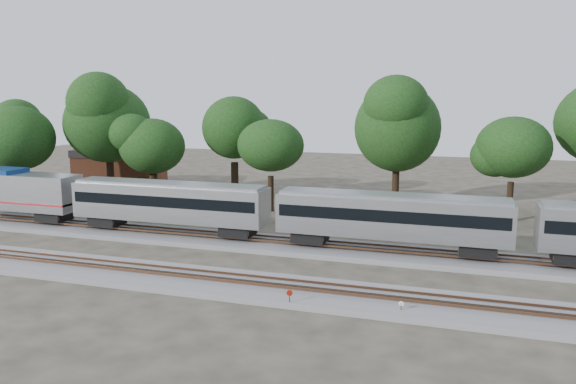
% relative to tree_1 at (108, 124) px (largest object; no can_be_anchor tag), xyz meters
% --- Properties ---
extents(ground, '(160.00, 160.00, 0.00)m').
position_rel_tree_1_xyz_m(ground, '(24.43, -19.14, -8.93)').
color(ground, '#383328').
rests_on(ground, ground).
extents(track_far, '(160.00, 5.00, 0.73)m').
position_rel_tree_1_xyz_m(track_far, '(24.43, -13.14, -8.73)').
color(track_far, slate).
rests_on(track_far, ground).
extents(track_near, '(160.00, 5.00, 0.73)m').
position_rel_tree_1_xyz_m(track_near, '(24.43, -23.14, -8.73)').
color(track_near, slate).
rests_on(track_near, ground).
extents(switch_stand_red, '(0.34, 0.18, 1.13)m').
position_rel_tree_1_xyz_m(switch_stand_red, '(29.73, -25.50, -8.21)').
color(switch_stand_red, '#512D19').
rests_on(switch_stand_red, ground).
extents(switch_stand_white, '(0.28, 0.07, 0.90)m').
position_rel_tree_1_xyz_m(switch_stand_white, '(35.97, -24.72, -8.36)').
color(switch_stand_white, '#512D19').
rests_on(switch_stand_white, ground).
extents(switch_lever, '(0.50, 0.30, 0.30)m').
position_rel_tree_1_xyz_m(switch_lever, '(31.91, -25.02, -8.78)').
color(switch_lever, '#512D19').
rests_on(switch_lever, ground).
extents(brick_building, '(12.18, 9.85, 5.15)m').
position_rel_tree_1_xyz_m(brick_building, '(-5.02, 9.40, -6.34)').
color(brick_building, brown).
rests_on(brick_building, ground).
extents(tree_0, '(7.63, 7.63, 10.76)m').
position_rel_tree_1_xyz_m(tree_0, '(-7.79, -5.38, -1.45)').
color(tree_0, black).
rests_on(tree_0, ground).
extents(tree_1, '(9.09, 9.09, 12.82)m').
position_rel_tree_1_xyz_m(tree_1, '(0.00, 0.00, 0.00)').
color(tree_1, black).
rests_on(tree_1, ground).
extents(tree_2, '(6.75, 6.75, 9.52)m').
position_rel_tree_1_xyz_m(tree_2, '(6.34, -1.21, -2.31)').
color(tree_2, black).
rests_on(tree_2, ground).
extents(tree_3, '(8.65, 8.65, 12.19)m').
position_rel_tree_1_xyz_m(tree_3, '(13.94, 3.69, -0.44)').
color(tree_3, black).
rests_on(tree_3, ground).
extents(tree_4, '(7.08, 7.08, 9.99)m').
position_rel_tree_1_xyz_m(tree_4, '(19.54, 0.15, -1.99)').
color(tree_4, black).
rests_on(tree_4, ground).
extents(tree_5, '(8.81, 8.81, 12.43)m').
position_rel_tree_1_xyz_m(tree_5, '(31.83, 5.91, -0.27)').
color(tree_5, black).
rests_on(tree_5, ground).
extents(tree_6, '(7.36, 7.36, 10.38)m').
position_rel_tree_1_xyz_m(tree_6, '(43.19, 2.43, -1.71)').
color(tree_6, black).
rests_on(tree_6, ground).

